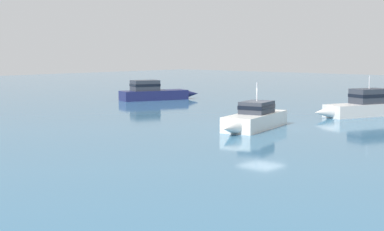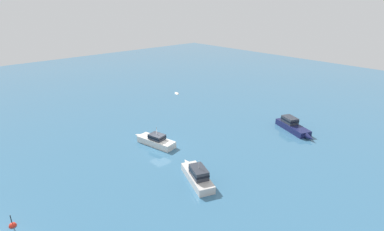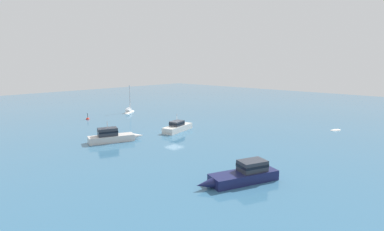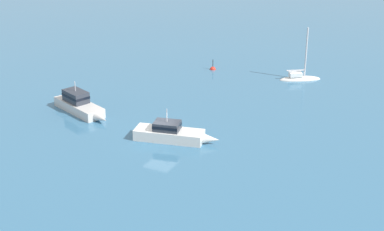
{
  "view_description": "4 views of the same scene",
  "coord_description": "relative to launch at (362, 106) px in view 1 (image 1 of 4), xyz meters",
  "views": [
    {
      "loc": [
        20.78,
        -30.38,
        4.86
      ],
      "look_at": [
        -2.98,
        -3.37,
        0.8
      ],
      "focal_mm": 54.27,
      "sensor_mm": 36.0,
      "label": 1
    },
    {
      "loc": [
        22.83,
        32.17,
        19.96
      ],
      "look_at": [
        -8.68,
        -2.64,
        1.82
      ],
      "focal_mm": 28.11,
      "sensor_mm": 36.0,
      "label": 2
    },
    {
      "loc": [
        -34.35,
        32.84,
        11.04
      ],
      "look_at": [
        1.3,
        -5.6,
        1.79
      ],
      "focal_mm": 28.47,
      "sensor_mm": 36.0,
      "label": 3
    },
    {
      "loc": [
        -40.38,
        -22.65,
        21.02
      ],
      "look_at": [
        1.1,
        -2.52,
        2.21
      ],
      "focal_mm": 54.26,
      "sensor_mm": 36.0,
      "label": 4
    }
  ],
  "objects": [
    {
      "name": "powerboat",
      "position": [
        -1.93,
        -11.15,
        -0.11
      ],
      "size": [
        3.16,
        7.58,
        2.87
      ],
      "rotation": [
        0.0,
        0.0,
        4.92
      ],
      "color": "silver",
      "rests_on": "ground"
    },
    {
      "name": "motor_cruiser",
      "position": [
        -21.61,
        -0.18,
        -0.03
      ],
      "size": [
        4.51,
        8.15,
        1.95
      ],
      "rotation": [
        0.0,
        0.0,
        1.18
      ],
      "color": "#191E4C",
      "rests_on": "ground"
    },
    {
      "name": "launch",
      "position": [
        0.0,
        0.0,
        0.0
      ],
      "size": [
        4.19,
        7.67,
        2.98
      ],
      "rotation": [
        0.0,
        0.0,
        4.33
      ],
      "color": "silver",
      "rests_on": "ground"
    },
    {
      "name": "ground_plane",
      "position": [
        -2.04,
        -10.06,
        -0.77
      ],
      "size": [
        160.0,
        160.0,
        0.0
      ],
      "primitive_type": "plane",
      "color": "teal"
    }
  ]
}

